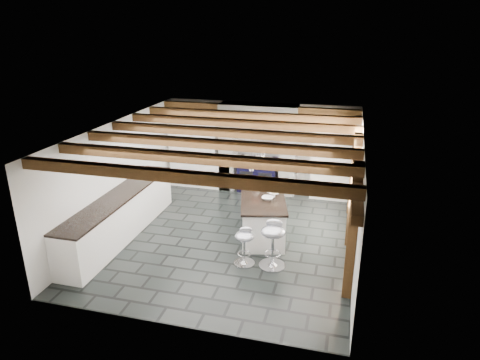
% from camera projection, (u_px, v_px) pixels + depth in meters
% --- Properties ---
extents(ground, '(6.00, 6.00, 0.00)m').
position_uv_depth(ground, '(231.00, 235.00, 9.04)').
color(ground, black).
rests_on(ground, ground).
extents(room_shell, '(6.00, 6.03, 6.00)m').
position_uv_depth(room_shell, '(222.00, 164.00, 10.11)').
color(room_shell, silver).
rests_on(room_shell, ground).
extents(range_cooker, '(1.00, 0.63, 0.99)m').
position_uv_depth(range_cooker, '(258.00, 174.00, 11.31)').
color(range_cooker, black).
rests_on(range_cooker, ground).
extents(kitchen_island, '(1.27, 1.88, 1.13)m').
position_uv_depth(kitchen_island, '(263.00, 216.00, 8.89)').
color(kitchen_island, white).
rests_on(kitchen_island, ground).
extents(bar_stool_near, '(0.49, 0.49, 0.91)m').
position_uv_depth(bar_stool_near, '(273.00, 239.00, 7.68)').
color(bar_stool_near, silver).
rests_on(bar_stool_near, ground).
extents(bar_stool_far, '(0.45, 0.45, 0.72)m').
position_uv_depth(bar_stool_far, '(244.00, 242.00, 7.80)').
color(bar_stool_far, silver).
rests_on(bar_stool_far, ground).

